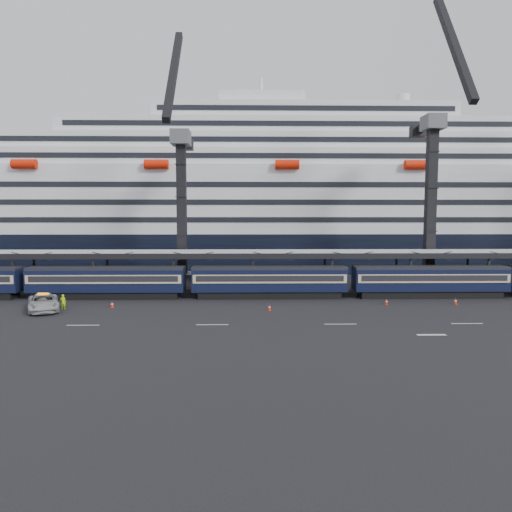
# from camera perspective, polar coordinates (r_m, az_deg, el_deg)

# --- Properties ---
(ground) EXTENTS (260.00, 260.00, 0.00)m
(ground) POSITION_cam_1_polar(r_m,az_deg,el_deg) (48.17, 11.89, -7.22)
(ground) COLOR black
(ground) RESTS_ON ground
(lane_markings) EXTENTS (111.00, 4.27, 0.02)m
(lane_markings) POSITION_cam_1_polar(r_m,az_deg,el_deg) (45.91, 23.46, -8.12)
(lane_markings) COLOR beige
(lane_markings) RESTS_ON ground
(train) EXTENTS (133.05, 3.00, 4.05)m
(train) POSITION_cam_1_polar(r_m,az_deg,el_deg) (56.74, 5.08, -3.03)
(train) COLOR black
(train) RESTS_ON ground
(canopy) EXTENTS (130.00, 6.25, 5.53)m
(canopy) POSITION_cam_1_polar(r_m,az_deg,el_deg) (61.00, 9.05, 0.38)
(canopy) COLOR #919599
(canopy) RESTS_ON ground
(cruise_ship) EXTENTS (214.09, 28.84, 34.00)m
(cruise_ship) POSITION_cam_1_polar(r_m,az_deg,el_deg) (92.38, 4.95, 6.37)
(cruise_ship) COLOR black
(cruise_ship) RESTS_ON ground
(crane_dark_near) EXTENTS (4.50, 17.75, 35.08)m
(crane_dark_near) POSITION_cam_1_polar(r_m,az_deg,el_deg) (65.15, -9.33, 6.54)
(crane_dark_near) COLOR #4E5056
(crane_dark_near) RESTS_ON ground
(crane_dark_mid) EXTENTS (4.50, 18.24, 39.64)m
(crane_dark_mid) POSITION_cam_1_polar(r_m,az_deg,el_deg) (68.53, 21.15, 7.39)
(crane_dark_mid) COLOR #4E5056
(crane_dark_mid) RESTS_ON ground
(pickup_truck) EXTENTS (5.35, 7.03, 1.77)m
(pickup_truck) POSITION_cam_1_polar(r_m,az_deg,el_deg) (53.96, -25.04, -5.31)
(pickup_truck) COLOR #9FA2A5
(pickup_truck) RESTS_ON ground
(worker) EXTENTS (0.62, 0.43, 1.63)m
(worker) POSITION_cam_1_polar(r_m,az_deg,el_deg) (54.08, -22.97, -5.29)
(worker) COLOR #AADE0B
(worker) RESTS_ON ground
(traffic_cone_b) EXTENTS (0.38, 0.38, 0.77)m
(traffic_cone_b) POSITION_cam_1_polar(r_m,az_deg,el_deg) (53.17, -17.55, -5.77)
(traffic_cone_b) COLOR red
(traffic_cone_b) RESTS_ON ground
(traffic_cone_c) EXTENTS (0.36, 0.36, 0.73)m
(traffic_cone_c) POSITION_cam_1_polar(r_m,az_deg,el_deg) (49.12, 1.70, -6.44)
(traffic_cone_c) COLOR red
(traffic_cone_c) RESTS_ON ground
(traffic_cone_d) EXTENTS (0.36, 0.36, 0.71)m
(traffic_cone_d) POSITION_cam_1_polar(r_m,az_deg,el_deg) (54.53, 15.99, -5.50)
(traffic_cone_d) COLOR red
(traffic_cone_d) RESTS_ON ground
(traffic_cone_e) EXTENTS (0.39, 0.39, 0.79)m
(traffic_cone_e) POSITION_cam_1_polar(r_m,az_deg,el_deg) (57.35, 23.67, -5.18)
(traffic_cone_e) COLOR red
(traffic_cone_e) RESTS_ON ground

